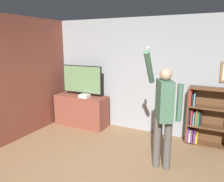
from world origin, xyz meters
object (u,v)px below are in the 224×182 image
at_px(game_console, 85,96).
at_px(bookshelf, 204,118).
at_px(person, 164,110).
at_px(television, 82,80).

height_order(game_console, bookshelf, bookshelf).
bearing_deg(game_console, person, -23.68).
xyz_separation_m(television, person, (2.37, -1.15, -0.14)).
height_order(television, bookshelf, television).
bearing_deg(bookshelf, television, -177.24).
relative_size(television, game_console, 4.81).
relative_size(bookshelf, person, 0.60).
xyz_separation_m(television, bookshelf, (2.94, 0.14, -0.61)).
xyz_separation_m(game_console, bookshelf, (2.75, 0.33, -0.25)).
height_order(television, person, person).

